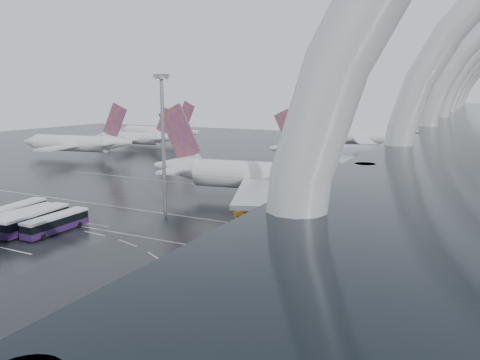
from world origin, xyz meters
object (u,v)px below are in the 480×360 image
at_px(gse_cart_belly_a, 326,215).
at_px(gse_cart_belly_b, 341,207).
at_px(airliner_main, 279,177).
at_px(jet_remote_west, 78,144).
at_px(airliner_gate_c, 369,139).
at_px(bus_row_near_c, 34,220).
at_px(gse_cart_belly_c, 240,215).
at_px(airliner_gate_b, 352,154).
at_px(bus_row_near_d, 56,223).
at_px(floodlight_mast, 163,130).
at_px(jet_remote_mid, 137,138).
at_px(bus_row_near_b, 25,217).
at_px(bus_row_near_a, 16,212).
at_px(jet_remote_far, 158,133).

xyz_separation_m(gse_cart_belly_a, gse_cart_belly_b, (1.20, 6.59, 0.08)).
xyz_separation_m(airliner_main, jet_remote_west, (-90.61, 30.92, -0.12)).
bearing_deg(airliner_gate_c, jet_remote_west, -148.23).
distance_m(bus_row_near_c, gse_cart_belly_c, 36.16).
relative_size(airliner_main, airliner_gate_b, 1.17).
height_order(bus_row_near_d, floodlight_mast, floodlight_mast).
bearing_deg(gse_cart_belly_a, jet_remote_mid, 145.53).
xyz_separation_m(bus_row_near_b, gse_cart_belly_a, (45.99, 29.74, -1.11)).
bearing_deg(gse_cart_belly_b, gse_cart_belly_c, -136.58).
bearing_deg(bus_row_near_d, bus_row_near_b, 86.01).
height_order(jet_remote_west, bus_row_near_a, jet_remote_west).
bearing_deg(gse_cart_belly_a, bus_row_near_b, -147.11).
bearing_deg(bus_row_near_a, gse_cart_belly_a, -67.31).
relative_size(bus_row_near_d, gse_cart_belly_c, 5.47).
xyz_separation_m(airliner_main, bus_row_near_a, (-37.18, -36.53, -3.53)).
bearing_deg(jet_remote_west, bus_row_near_c, 121.84).
bearing_deg(bus_row_near_a, bus_row_near_d, -105.58).
distance_m(jet_remote_west, gse_cart_belly_c, 101.18).
height_order(airliner_gate_c, gse_cart_belly_a, airliner_gate_c).
height_order(airliner_main, airliner_gate_c, airliner_main).
bearing_deg(airliner_gate_b, jet_remote_mid, 160.00).
distance_m(bus_row_near_a, bus_row_near_c, 8.64).
height_order(airliner_main, bus_row_near_b, airliner_main).
bearing_deg(floodlight_mast, bus_row_near_b, -142.95).
bearing_deg(jet_remote_mid, bus_row_near_d, 116.42).
relative_size(bus_row_near_b, bus_row_near_d, 0.97).
distance_m(bus_row_near_b, bus_row_near_d, 8.18).
xyz_separation_m(airliner_main, gse_cart_belly_a, (12.96, -8.32, -4.72)).
bearing_deg(gse_cart_belly_c, jet_remote_far, 133.20).
bearing_deg(airliner_main, bus_row_near_c, -135.43).
bearing_deg(bus_row_near_a, jet_remote_far, 18.47).
height_order(airliner_gate_c, gse_cart_belly_b, airliner_gate_c).
bearing_deg(airliner_gate_b, bus_row_near_b, -125.46).
bearing_deg(bus_row_near_d, bus_row_near_a, 79.99).
height_order(jet_remote_mid, gse_cart_belly_c, jet_remote_mid).
bearing_deg(bus_row_near_b, gse_cart_belly_a, -57.68).
xyz_separation_m(jet_remote_far, bus_row_near_c, (63.09, -119.88, -3.22)).
bearing_deg(floodlight_mast, airliner_gate_c, 85.04).
distance_m(jet_remote_mid, gse_cart_belly_b, 120.92).
bearing_deg(jet_remote_mid, gse_cart_belly_b, 142.25).
bearing_deg(jet_remote_far, airliner_main, 141.37).
height_order(jet_remote_mid, jet_remote_far, jet_remote_far).
height_order(airliner_main, gse_cart_belly_b, airliner_main).
height_order(jet_remote_mid, bus_row_near_a, jet_remote_mid).
bearing_deg(airliner_main, jet_remote_west, 152.12).
bearing_deg(floodlight_mast, jet_remote_mid, 131.68).
xyz_separation_m(airliner_main, gse_cart_belly_c, (-1.24, -16.29, -4.62)).
relative_size(bus_row_near_a, bus_row_near_d, 1.03).
xyz_separation_m(gse_cart_belly_b, gse_cart_belly_c, (-15.39, -14.57, 0.02)).
bearing_deg(airliner_gate_b, bus_row_near_a, -128.11).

